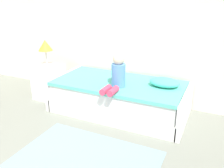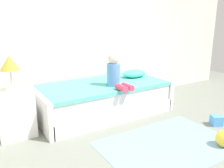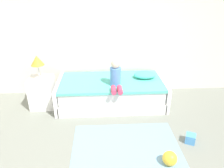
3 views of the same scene
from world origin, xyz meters
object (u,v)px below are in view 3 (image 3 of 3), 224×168
object	(u,v)px
child_figure	(116,76)
pillow	(145,75)
toy_block	(190,138)
bed	(111,92)
table_lamp	(37,62)
toy_ball	(170,158)
nightstand	(42,93)

from	to	relation	value
child_figure	pillow	xyz separation A→B (m)	(0.61, 0.33, -0.14)
toy_block	bed	bearing A→B (deg)	132.49
table_lamp	pillow	size ratio (longest dim) A/B	1.02
table_lamp	toy_block	bearing A→B (deg)	-26.04
toy_block	table_lamp	bearing A→B (deg)	153.96
pillow	toy_ball	size ratio (longest dim) A/B	2.20
child_figure	pillow	world-z (taller)	child_figure
toy_block	toy_ball	bearing A→B (deg)	-137.70
bed	table_lamp	xyz separation A→B (m)	(-1.35, -0.03, 0.69)
table_lamp	toy_block	size ratio (longest dim) A/B	3.16
child_figure	pillow	bearing A→B (deg)	28.31
nightstand	child_figure	bearing A→B (deg)	-7.79
child_figure	pillow	size ratio (longest dim) A/B	1.16
bed	toy_ball	bearing A→B (deg)	-67.31
bed	toy_ball	world-z (taller)	bed
child_figure	toy_block	distance (m)	1.62
child_figure	toy_ball	bearing A→B (deg)	-66.43
bed	nightstand	size ratio (longest dim) A/B	3.52
bed	child_figure	xyz separation A→B (m)	(0.07, -0.23, 0.46)
table_lamp	child_figure	bearing A→B (deg)	-7.79
toy_ball	toy_block	bearing A→B (deg)	42.30
nightstand	toy_ball	xyz separation A→B (m)	(2.05, -1.63, -0.20)
pillow	bed	bearing A→B (deg)	-171.62
nightstand	toy_ball	world-z (taller)	nightstand
nightstand	pillow	size ratio (longest dim) A/B	1.36
table_lamp	child_figure	world-z (taller)	table_lamp
nightstand	child_figure	world-z (taller)	child_figure
toy_ball	toy_block	distance (m)	0.61
pillow	toy_block	xyz separation A→B (m)	(0.47, -1.36, -0.49)
bed	table_lamp	world-z (taller)	table_lamp
nightstand	toy_block	size ratio (longest dim) A/B	4.21
nightstand	table_lamp	size ratio (longest dim) A/B	1.33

